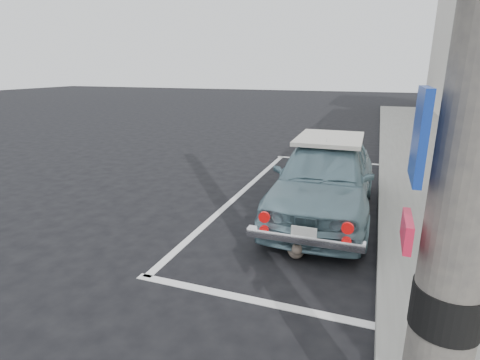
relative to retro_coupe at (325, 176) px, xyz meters
The scene contains 7 objects.
ground 2.67m from the retro_coupe, 109.48° to the right, with size 80.00×80.00×0.00m, color black.
sidewalk 2.46m from the retro_coupe, 10.45° to the right, with size 2.80×40.00×0.15m, color slate.
pline_rear 3.03m from the retro_coupe, 97.00° to the right, with size 3.00×0.12×0.01m, color silver.
pline_front 4.14m from the retro_coupe, 95.06° to the left, with size 3.00×0.12×0.01m, color silver.
pline_side 1.97m from the retro_coupe, 162.10° to the left, with size 0.12×7.00×0.01m, color silver.
retro_coupe is the anchor object (origin of this frame).
cat 1.87m from the retro_coupe, 93.64° to the right, with size 0.32×0.53×0.29m.
Camera 1 is at (1.60, -3.97, 2.51)m, focal length 28.00 mm.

